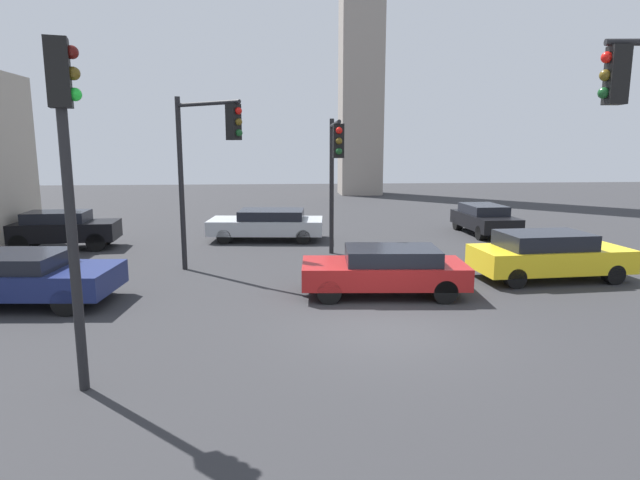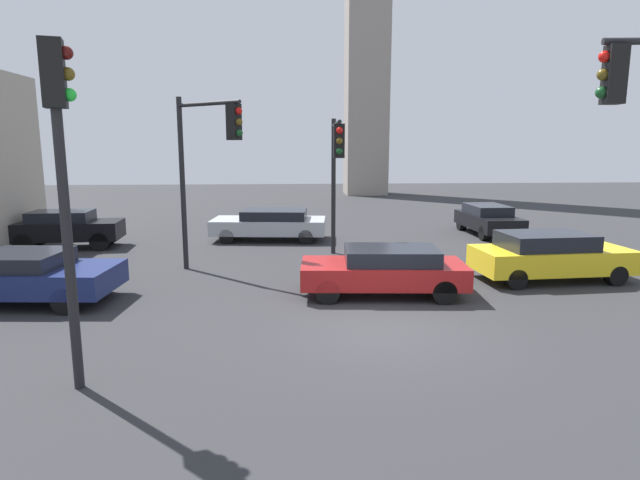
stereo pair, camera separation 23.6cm
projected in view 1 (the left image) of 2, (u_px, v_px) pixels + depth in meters
name	position (u px, v px, depth m)	size (l,w,h in m)	color
ground_plane	(387.00, 328.00, 11.51)	(87.30, 87.30, 0.00)	#2D2D30
traffic_light_0	(206.00, 150.00, 15.67)	(2.12, 1.78, 5.37)	black
traffic_light_2	(335.00, 159.00, 17.28)	(0.37, 3.49, 4.84)	black
traffic_light_3	(66.00, 154.00, 7.97)	(0.49, 0.39, 5.46)	black
car_0	(62.00, 229.00, 20.19)	(4.02, 1.90, 1.44)	black
car_1	(15.00, 276.00, 13.15)	(4.89, 2.48, 1.29)	navy
car_2	(484.00, 219.00, 23.51)	(1.80, 4.07, 1.31)	black
car_3	(548.00, 255.00, 15.59)	(4.55, 2.19, 1.41)	yellow
car_4	(385.00, 269.00, 13.96)	(4.40, 2.16, 1.27)	maroon
car_5	(268.00, 224.00, 22.08)	(4.85, 2.55, 1.28)	#ADB2B7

